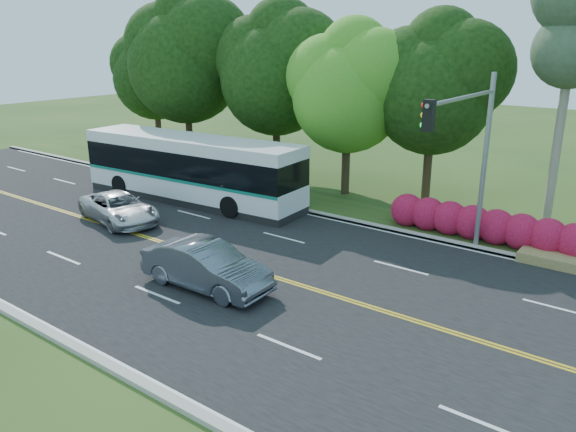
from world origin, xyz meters
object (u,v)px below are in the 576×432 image
Objects in this scene: transit_bus at (191,169)px; suv at (119,208)px; traffic_signal at (470,141)px; sedan at (206,266)px.

transit_bus is 4.70m from suv.
traffic_signal is 14.72m from transit_bus.
sedan is at bearing -96.67° from suv.
transit_bus is at bearing -179.46° from traffic_signal.
suv is (-0.04, -4.59, -0.99)m from transit_bus.
transit_bus is 11.17m from sedan.
traffic_signal is 1.46× the size of suv.
sedan is (8.36, -7.35, -0.87)m from transit_bus.
traffic_signal is 15.73m from suv.
traffic_signal reaches higher than sedan.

